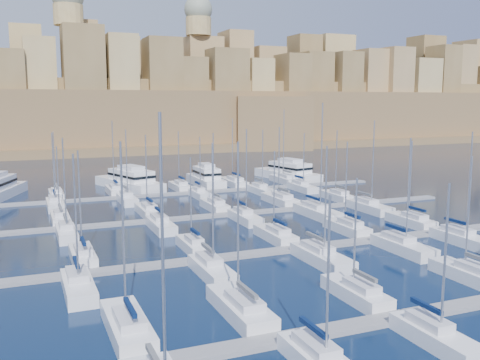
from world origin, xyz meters
name	(u,v)px	position (x,y,z in m)	size (l,w,h in m)	color
ground	(249,230)	(0.00, 0.00, 0.00)	(600.00, 600.00, 0.00)	black
pontoon_near	(408,316)	(0.00, -34.00, 0.20)	(84.00, 2.00, 0.40)	slate
pontoon_mid_near	(288,250)	(0.00, -12.00, 0.20)	(84.00, 2.00, 0.40)	slate
pontoon_mid_far	(225,215)	(0.00, 10.00, 0.20)	(84.00, 2.00, 0.40)	slate
pontoon_far	(185,193)	(0.00, 32.00, 0.20)	(84.00, 2.00, 0.40)	slate
sailboat_1	(128,326)	(-22.62, -28.34, 0.76)	(2.87, 9.56, 15.49)	white
sailboat_2	(241,308)	(-12.99, -28.26, 0.76)	(2.91, 9.71, 15.20)	white
sailboat_3	(357,293)	(-1.70, -28.90, 0.72)	(2.52, 8.41, 11.66)	white
sailboat_4	(469,274)	(12.02, -28.75, 0.73)	(2.62, 8.72, 13.07)	white
sailboat_9	(435,336)	(-1.59, -38.95, 0.73)	(2.43, 8.11, 12.74)	white
sailboat_13	(83,256)	(-23.74, -6.93, 0.73)	(2.51, 8.36, 13.05)	white
sailboat_14	(193,245)	(-10.76, -7.38, 0.71)	(2.23, 7.43, 11.80)	white
sailboat_15	(276,235)	(0.85, -6.77, 0.72)	(2.60, 8.67, 12.12)	white
sailboat_16	(347,228)	(11.95, -6.80, 0.73)	(2.59, 8.63, 13.01)	white
sailboat_17	(411,221)	(23.10, -6.75, 0.73)	(2.62, 8.72, 12.79)	white
sailboat_19	(78,286)	(-25.25, -17.35, 0.74)	(2.68, 8.93, 13.78)	white
sailboat_20	(212,269)	(-11.78, -17.30, 0.75)	(2.65, 8.82, 14.38)	white
sailboat_21	(321,257)	(1.19, -17.84, 0.75)	(2.98, 9.93, 13.70)	white
sailboat_22	(403,246)	(12.71, -17.63, 0.75)	(2.85, 9.50, 14.26)	white
sailboat_23	(462,238)	(22.24, -17.58, 0.75)	(2.82, 9.39, 14.78)	white
sailboat_25	(60,218)	(-24.70, 15.08, 0.72)	(2.51, 8.37, 11.87)	white
sailboat_26	(148,211)	(-11.17, 15.33, 0.73)	(2.66, 8.88, 13.21)	white
sailboat_27	(215,206)	(0.19, 15.18, 0.73)	(2.58, 8.58, 13.27)	white
sailboat_28	(280,200)	(12.84, 15.81, 0.75)	(2.96, 9.85, 14.01)	white
sailboat_29	(337,196)	(24.35, 15.19, 0.73)	(2.58, 8.59, 13.23)	white
sailboat_31	(67,233)	(-24.55, 5.02, 0.74)	(2.45, 8.18, 13.81)	white
sailboat_32	(161,225)	(-11.73, 4.72, 0.74)	(2.63, 8.78, 14.05)	white
sailboat_33	(245,217)	(1.38, 4.85, 0.74)	(2.55, 8.51, 14.46)	white
sailboat_34	(318,212)	(13.44, 3.60, 0.79)	(3.31, 11.05, 18.26)	white
sailboat_35	(369,207)	(23.63, 4.25, 0.76)	(2.92, 9.74, 15.43)	white
sailboat_37	(56,194)	(-23.89, 37.00, 0.73)	(2.46, 8.21, 12.88)	white
sailboat_38	(115,190)	(-12.89, 37.27, 0.75)	(2.63, 8.76, 14.73)	white
sailboat_39	(180,187)	(0.44, 37.29, 0.73)	(2.64, 8.81, 12.39)	white
sailboat_40	(234,182)	(12.72, 38.04, 0.76)	(3.10, 10.32, 14.83)	white
sailboat_41	(284,179)	(24.93, 37.75, 0.77)	(2.92, 9.73, 16.69)	white
sailboat_43	(55,204)	(-24.70, 26.67, 0.74)	(2.67, 8.89, 13.31)	white
sailboat_44	(127,199)	(-12.39, 26.84, 0.74)	(2.56, 8.55, 13.61)	white
sailboat_45	(200,194)	(1.46, 27.27, 0.71)	(2.30, 7.66, 11.90)	white
sailboat_46	(261,190)	(14.15, 26.76, 0.73)	(2.61, 8.70, 12.98)	white
sailboat_47	(302,187)	(23.30, 26.68, 0.73)	(2.66, 8.86, 12.15)	white
motor_yacht_b	(130,181)	(-8.77, 42.91, 1.73)	(11.86, 20.38, 5.25)	white
motor_yacht_c	(206,178)	(7.24, 40.56, 1.73)	(4.41, 14.69, 5.25)	white
motor_yacht_d	(288,172)	(28.34, 42.43, 1.73)	(9.43, 19.34, 5.25)	white
fortified_city	(97,110)	(-0.19, 155.26, 14.74)	(460.00, 108.95, 59.52)	brown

